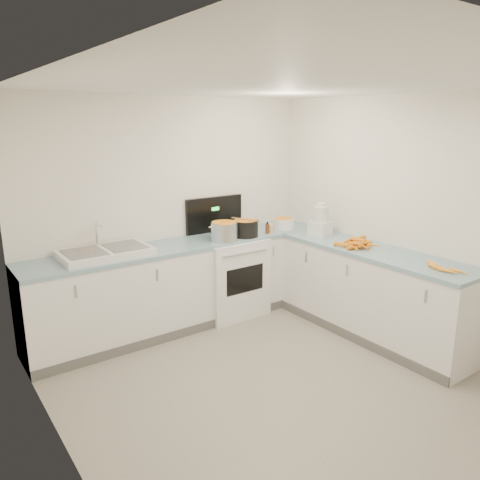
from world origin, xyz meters
TOP-DOWN VIEW (x-y plane):
  - floor at (0.00, 0.00)m, footprint 3.50×4.00m
  - ceiling at (0.00, 0.00)m, footprint 3.50×4.00m
  - wall_back at (0.00, 2.00)m, footprint 3.50×0.00m
  - wall_left at (-1.75, 0.00)m, footprint 0.00×4.00m
  - wall_right at (1.75, 0.00)m, footprint 0.00×4.00m
  - counter_back at (0.00, 1.70)m, footprint 3.50×0.62m
  - counter_right at (1.45, 0.30)m, footprint 0.62×2.20m
  - stove at (0.55, 1.69)m, footprint 0.76×0.65m
  - sink at (-0.90, 1.70)m, footprint 0.86×0.52m
  - steel_pot at (0.40, 1.54)m, footprint 0.39×0.39m
  - black_pot at (0.70, 1.55)m, footprint 0.30×0.30m
  - wooden_spoon at (0.70, 1.55)m, footprint 0.14×0.37m
  - mixing_bowl at (1.34, 1.62)m, footprint 0.27×0.27m
  - extract_bottle at (1.00, 1.52)m, footprint 0.05×0.05m
  - spice_jar at (1.06, 1.53)m, footprint 0.05×0.05m
  - food_processor at (1.44, 1.09)m, footprint 0.21×0.25m
  - carrot_pile at (1.39, 0.50)m, footprint 0.46×0.42m
  - peeled_carrots at (1.38, -0.51)m, footprint 0.15×0.41m
  - peelings at (-1.10, 1.74)m, footprint 0.21×0.24m

SIDE VIEW (x-z plane):
  - floor at x=0.00m, z-range 0.00..0.00m
  - counter_back at x=0.00m, z-range 0.00..0.94m
  - counter_right at x=1.45m, z-range 0.00..0.94m
  - stove at x=0.55m, z-range -0.21..1.15m
  - peeled_carrots at x=1.38m, z-range 0.94..0.98m
  - carrot_pile at x=1.39m, z-range 0.93..1.02m
  - sink at x=-0.90m, z-range 0.82..1.13m
  - spice_jar at x=1.06m, z-range 0.94..1.03m
  - extract_bottle at x=1.00m, z-range 0.94..1.06m
  - mixing_bowl at x=1.34m, z-range 0.94..1.06m
  - peelings at x=-1.10m, z-range 1.01..1.02m
  - black_pot at x=0.70m, z-range 0.92..1.13m
  - steel_pot at x=0.40m, z-range 0.92..1.15m
  - food_processor at x=1.44m, z-range 0.91..1.29m
  - wooden_spoon at x=0.70m, z-range 1.13..1.15m
  - wall_back at x=0.00m, z-range 0.00..2.50m
  - wall_left at x=-1.75m, z-range 0.00..2.50m
  - wall_right at x=1.75m, z-range 0.00..2.50m
  - ceiling at x=0.00m, z-range 2.50..2.50m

